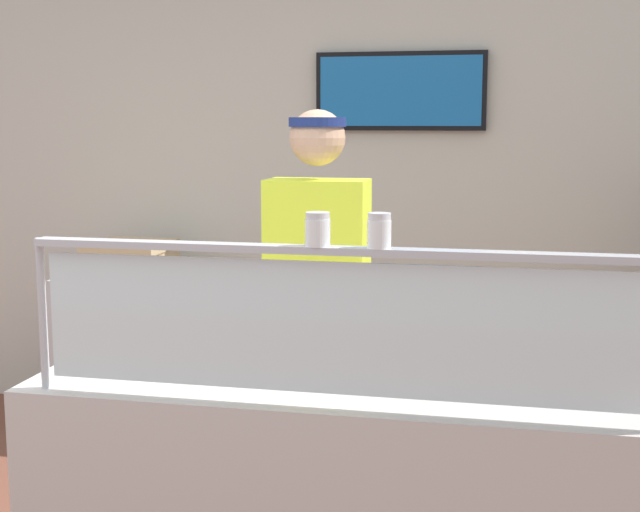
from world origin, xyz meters
name	(u,v)px	position (x,y,z in m)	size (l,w,h in m)	color
shop_rear_unit	(430,187)	(0.95, 2.74, 1.36)	(6.31, 0.13, 2.70)	beige
sneeze_guard	(335,307)	(0.95, 0.06, 1.23)	(1.73, 0.06, 0.44)	#B2B5BC
pizza_tray	(321,362)	(0.83, 0.44, 0.97)	(0.47, 0.47, 0.04)	#9EA0A8
pizza_server	(318,357)	(0.83, 0.42, 0.99)	(0.07, 0.28, 0.01)	#ADAFB7
parmesan_shaker	(318,231)	(0.91, 0.06, 1.43)	(0.07, 0.07, 0.09)	white
pepper_flake_shaker	(379,233)	(1.07, 0.06, 1.43)	(0.06, 0.06, 0.09)	white
worker_figure	(318,309)	(0.69, 1.05, 1.01)	(0.41, 0.50, 1.76)	#23232D
prep_shelf	(132,353)	(-0.63, 2.25, 0.44)	(0.70, 0.55, 0.89)	#B7BABF
pizza_box_stack	(131,258)	(-0.62, 2.25, 0.98)	(0.44, 0.43, 0.18)	tan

